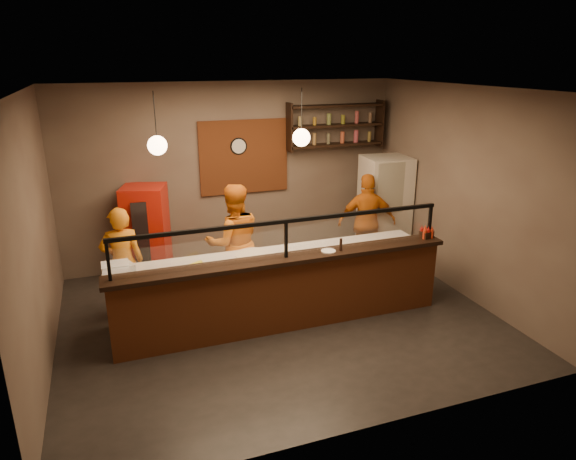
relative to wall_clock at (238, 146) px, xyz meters
name	(u,v)px	position (x,y,z in m)	size (l,w,h in m)	color
floor	(279,318)	(-0.10, -2.46, -2.10)	(6.00, 6.00, 0.00)	black
ceiling	(278,89)	(-0.10, -2.46, 1.10)	(6.00, 6.00, 0.00)	#39322C
wall_back	(233,174)	(-0.10, 0.04, -0.50)	(6.00, 6.00, 0.00)	#6C5D4F
wall_left	(34,237)	(-3.10, -2.46, -0.50)	(5.00, 5.00, 0.00)	#6C5D4F
wall_right	(463,193)	(2.90, -2.46, -0.50)	(5.00, 5.00, 0.00)	#6C5D4F
wall_front	(367,286)	(-0.10, -4.96, -0.50)	(6.00, 6.00, 0.00)	#6C5D4F
brick_patch	(244,157)	(0.10, 0.01, -0.20)	(1.60, 0.04, 1.30)	brown
service_counter	(286,295)	(-0.10, -2.76, -1.60)	(4.60, 0.25, 1.00)	brown
counter_ledge	(286,259)	(-0.10, -2.76, -1.07)	(4.70, 0.37, 0.06)	black
worktop_cabinet	(275,286)	(-0.10, -2.26, -1.68)	(4.60, 0.75, 0.85)	gray
worktop	(274,257)	(-0.10, -2.26, -1.23)	(4.60, 0.75, 0.05)	silver
sneeze_guard	(286,235)	(-0.10, -2.76, -0.73)	(4.50, 0.05, 0.52)	white
wall_shelving	(336,125)	(1.80, -0.14, 0.30)	(1.84, 0.28, 0.85)	black
wall_clock	(238,146)	(0.00, 0.00, 0.00)	(0.30, 0.30, 0.04)	black
pendant_left	(157,145)	(-1.60, -2.26, 0.45)	(0.24, 0.24, 0.77)	black
pendant_right	(301,137)	(0.30, -2.26, 0.45)	(0.24, 0.24, 0.77)	black
cook_left	(122,262)	(-2.15, -1.58, -1.29)	(0.59, 0.39, 1.63)	orange
cook_mid	(234,242)	(-0.52, -1.58, -1.19)	(0.88, 0.69, 1.82)	#C96513
cook_right	(367,222)	(1.95, -1.21, -1.25)	(1.00, 0.42, 1.71)	#C35F12
fridge	(384,208)	(2.50, -0.83, -1.15)	(0.79, 0.74, 1.90)	beige
red_cooler	(147,233)	(-1.70, -0.31, -1.31)	(0.68, 0.62, 1.59)	red
pizza_dough	(253,254)	(-0.37, -2.14, -1.19)	(0.53, 0.53, 0.01)	beige
prep_tub_a	(116,270)	(-2.25, -2.25, -1.12)	(0.34, 0.27, 0.17)	white
prep_tub_b	(122,270)	(-2.17, -2.25, -1.13)	(0.28, 0.22, 0.14)	silver
prep_tub_c	(116,276)	(-2.25, -2.46, -1.12)	(0.32, 0.25, 0.16)	silver
rolling_pin	(190,266)	(-1.31, -2.34, -1.17)	(0.06, 0.06, 0.38)	yellow
condiment_caddy	(426,234)	(2.10, -2.73, -0.99)	(0.18, 0.14, 0.10)	black
pepper_mill	(341,245)	(0.68, -2.79, -0.95)	(0.04, 0.04, 0.18)	black
small_plate	(328,251)	(0.51, -2.77, -1.03)	(0.20, 0.20, 0.01)	silver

